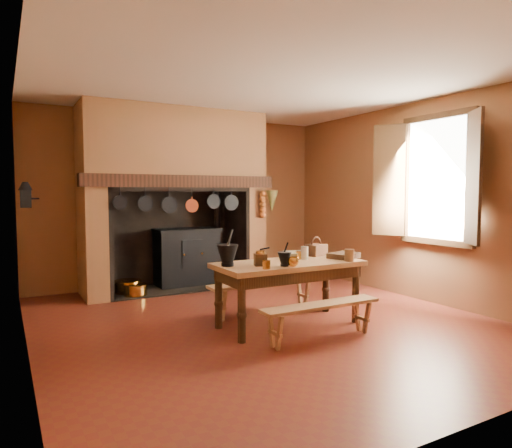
{
  "coord_description": "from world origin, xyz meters",
  "views": [
    {
      "loc": [
        -2.67,
        -4.58,
        1.53
      ],
      "look_at": [
        0.05,
        0.3,
        1.14
      ],
      "focal_mm": 32.0,
      "sensor_mm": 36.0,
      "label": 1
    }
  ],
  "objects": [
    {
      "name": "floor",
      "position": [
        0.0,
        0.0,
        0.0
      ],
      "size": [
        5.5,
        5.5,
        0.0
      ],
      "primitive_type": "plane",
      "color": "maroon",
      "rests_on": "ground"
    },
    {
      "name": "brass_mug_a",
      "position": [
        -0.3,
        -0.56,
        0.78
      ],
      "size": [
        0.11,
        0.11,
        0.09
      ],
      "primitive_type": "cylinder",
      "rotation": [
        0.0,
        0.0,
        -0.4
      ],
      "color": "#BA7C2A",
      "rests_on": "work_table"
    },
    {
      "name": "hearth_pans",
      "position": [
        -1.05,
        2.22,
        0.09
      ],
      "size": [
        0.51,
        0.62,
        0.2
      ],
      "color": "#BA7C2A",
      "rests_on": "floor"
    },
    {
      "name": "brass_cup",
      "position": [
        0.03,
        -0.55,
        0.78
      ],
      "size": [
        0.16,
        0.16,
        0.1
      ],
      "primitive_type": "imported",
      "rotation": [
        0.0,
        0.0,
        0.34
      ],
      "color": "#BA7C2A",
      "rests_on": "work_table"
    },
    {
      "name": "wall_front",
      "position": [
        0.0,
        -2.75,
        1.4
      ],
      "size": [
        5.0,
        0.02,
        2.8
      ],
      "primitive_type": "cube",
      "color": "brown",
      "rests_on": "floor"
    },
    {
      "name": "work_table",
      "position": [
        0.17,
        -0.26,
        0.62
      ],
      "size": [
        1.69,
        0.75,
        0.73
      ],
      "color": "tan",
      "rests_on": "floor"
    },
    {
      "name": "brass_mug_b",
      "position": [
        0.39,
        -0.14,
        0.78
      ],
      "size": [
        0.09,
        0.09,
        0.09
      ],
      "primitive_type": "cylinder",
      "rotation": [
        0.0,
        0.0,
        0.06
      ],
      "color": "#BA7C2A",
      "rests_on": "work_table"
    },
    {
      "name": "mixing_bowl",
      "position": [
        0.41,
        -0.02,
        0.77
      ],
      "size": [
        0.36,
        0.36,
        0.07
      ],
      "primitive_type": "imported",
      "rotation": [
        0.0,
        0.0,
        -0.27
      ],
      "color": "beige",
      "rests_on": "work_table"
    },
    {
      "name": "bench_back",
      "position": [
        0.17,
        0.3,
        0.31
      ],
      "size": [
        1.47,
        0.26,
        0.41
      ],
      "color": "tan",
      "rests_on": "floor"
    },
    {
      "name": "herb_bunch",
      "position": [
        1.18,
        1.79,
        1.38
      ],
      "size": [
        0.2,
        0.2,
        0.35
      ],
      "primitive_type": "cone",
      "rotation": [
        3.14,
        0.0,
        0.0
      ],
      "color": "brown",
      "rests_on": "chimney_breast"
    },
    {
      "name": "glass_jar",
      "position": [
        0.44,
        -0.19,
        0.81
      ],
      "size": [
        0.1,
        0.1,
        0.15
      ],
      "primitive_type": "cylinder",
      "rotation": [
        0.0,
        0.0,
        0.16
      ],
      "color": "beige",
      "rests_on": "work_table"
    },
    {
      "name": "wicker_basket",
      "position": [
        0.75,
        0.0,
        0.81
      ],
      "size": [
        0.3,
        0.25,
        0.24
      ],
      "rotation": [
        0.0,
        0.0,
        0.32
      ],
      "color": "#482615",
      "rests_on": "work_table"
    },
    {
      "name": "chimney_breast",
      "position": [
        -0.3,
        2.31,
        1.81
      ],
      "size": [
        2.95,
        0.96,
        2.8
      ],
      "color": "brown",
      "rests_on": "floor"
    },
    {
      "name": "stoneware_crock",
      "position": [
        0.8,
        -0.56,
        0.8
      ],
      "size": [
        0.11,
        0.11,
        0.14
      ],
      "primitive_type": "cylinder",
      "rotation": [
        0.0,
        0.0,
        -0.01
      ],
      "color": "brown",
      "rests_on": "work_table"
    },
    {
      "name": "iron_range",
      "position": [
        -0.04,
        2.45,
        0.48
      ],
      "size": [
        1.12,
        0.55,
        1.6
      ],
      "color": "black",
      "rests_on": "floor"
    },
    {
      "name": "bench_front",
      "position": [
        0.17,
        -0.87,
        0.29
      ],
      "size": [
        1.36,
        0.24,
        0.38
      ],
      "color": "tan",
      "rests_on": "floor"
    },
    {
      "name": "mortar_small",
      "position": [
        -0.04,
        -0.5,
        0.82
      ],
      "size": [
        0.15,
        0.15,
        0.26
      ],
      "rotation": [
        0.0,
        0.0,
        -0.36
      ],
      "color": "black",
      "rests_on": "work_table"
    },
    {
      "name": "wooden_tray",
      "position": [
        0.92,
        -0.33,
        0.77
      ],
      "size": [
        0.43,
        0.36,
        0.06
      ],
      "primitive_type": "cube",
      "rotation": [
        0.0,
        0.0,
        0.31
      ],
      "color": "#3A2612",
      "rests_on": "work_table"
    },
    {
      "name": "wall_left",
      "position": [
        -2.5,
        0.0,
        1.4
      ],
      "size": [
        0.02,
        5.5,
        2.8
      ],
      "primitive_type": "cube",
      "color": "brown",
      "rests_on": "floor"
    },
    {
      "name": "coffee_grinder",
      "position": [
        -0.25,
        -0.34,
        0.81
      ],
      "size": [
        0.19,
        0.17,
        0.2
      ],
      "rotation": [
        0.0,
        0.0,
        -0.34
      ],
      "color": "#3A2612",
      "rests_on": "work_table"
    },
    {
      "name": "hanging_pans",
      "position": [
        -0.34,
        1.81,
        1.36
      ],
      "size": [
        1.92,
        0.29,
        0.27
      ],
      "color": "black",
      "rests_on": "chimney_breast"
    },
    {
      "name": "window",
      "position": [
        2.35,
        -0.4,
        1.7
      ],
      "size": [
        0.39,
        1.75,
        1.76
      ],
      "color": "white",
      "rests_on": "wall_right"
    },
    {
      "name": "ceiling",
      "position": [
        0.0,
        0.0,
        2.8
      ],
      "size": [
        5.5,
        5.5,
        0.0
      ],
      "primitive_type": "plane",
      "rotation": [
        3.14,
        0.0,
        0.0
      ],
      "color": "silver",
      "rests_on": "back_wall"
    },
    {
      "name": "wall_coffee_mill",
      "position": [
        -2.42,
        1.55,
        1.52
      ],
      "size": [
        0.23,
        0.16,
        0.31
      ],
      "color": "black",
      "rests_on": "wall_left"
    },
    {
      "name": "back_wall",
      "position": [
        0.0,
        2.75,
        1.4
      ],
      "size": [
        5.0,
        0.02,
        2.8
      ],
      "primitive_type": "cube",
      "color": "brown",
      "rests_on": "floor"
    },
    {
      "name": "onion_string",
      "position": [
        1.0,
        1.79,
        1.33
      ],
      "size": [
        0.12,
        0.1,
        0.46
      ],
      "primitive_type": null,
      "color": "#B34D21",
      "rests_on": "chimney_breast"
    },
    {
      "name": "wall_right",
      "position": [
        2.5,
        0.0,
        1.4
      ],
      "size": [
        0.02,
        5.5,
        2.8
      ],
      "primitive_type": "cube",
      "color": "brown",
      "rests_on": "floor"
    },
    {
      "name": "mortar_large",
      "position": [
        -0.57,
        -0.19,
        0.86
      ],
      "size": [
        0.23,
        0.23,
        0.39
      ],
      "rotation": [
        0.0,
        0.0,
        0.27
      ],
      "color": "black",
      "rests_on": "work_table"
    }
  ]
}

